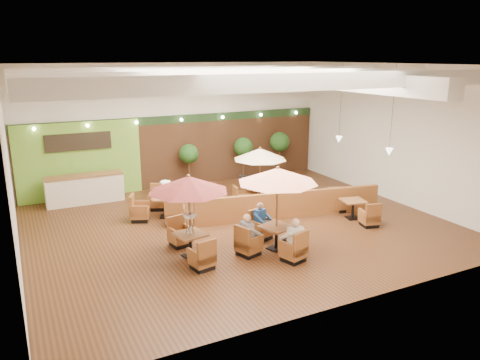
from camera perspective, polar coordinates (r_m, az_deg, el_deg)
room at (r=16.84m, az=-1.25°, el=7.57°), size 14.04×14.00×5.52m
service_counter at (r=19.84m, az=-18.38°, el=-1.05°), size 3.00×0.75×1.18m
booth_divider at (r=17.24m, az=6.13°, el=-3.03°), size 7.07×1.46×0.99m
table_0 at (r=13.51m, az=-6.24°, el=-1.83°), size 2.33×2.55×2.52m
table_1 at (r=13.97m, az=4.35°, el=-1.28°), size 2.58×2.72×2.64m
table_2 at (r=18.53m, az=2.44°, el=1.87°), size 2.32×2.32×2.32m
table_3 at (r=17.39m, az=-9.81°, el=-3.15°), size 1.98×2.80×1.55m
table_4 at (r=17.60m, az=13.59°, el=-3.52°), size 0.96×2.49×0.89m
table_5 at (r=19.93m, az=5.92°, el=-1.08°), size 1.56×2.30×0.85m
topiary_0 at (r=20.88m, az=-6.26°, el=2.99°), size 0.87×0.87×2.01m
topiary_1 at (r=21.92m, az=0.40°, el=3.83°), size 0.91×0.91×2.10m
topiary_2 at (r=22.86m, az=4.86°, el=4.44°), size 0.95×0.95×2.21m
diner_0 at (r=13.59m, az=6.57°, el=-6.77°), size 0.45×0.38×0.86m
diner_1 at (r=15.15m, az=2.61°, el=-4.52°), size 0.43×0.41×0.77m
diner_2 at (r=13.91m, az=1.05°, el=-6.19°), size 0.37×0.44×0.84m
diner_3 at (r=18.03m, az=3.71°, el=-1.29°), size 0.39×0.31×0.80m
diner_4 at (r=19.15m, az=4.63°, el=-0.39°), size 0.35×0.40×0.76m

